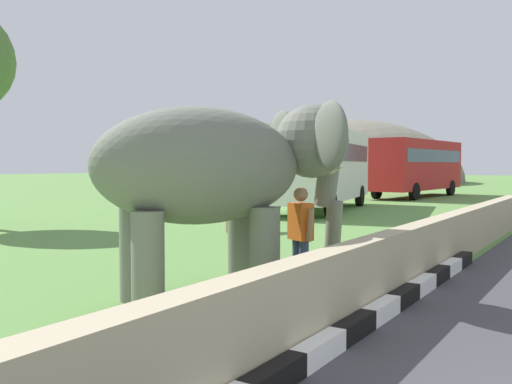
% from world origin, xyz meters
% --- Properties ---
extents(barrier_parapet, '(28.00, 0.36, 1.00)m').
position_xyz_m(barrier_parapet, '(2.00, 3.61, 0.50)').
color(barrier_parapet, tan).
rests_on(barrier_parapet, ground_plane).
extents(elephant, '(3.95, 3.57, 2.95)m').
position_xyz_m(elephant, '(2.59, 5.70, 1.94)').
color(elephant, slate).
rests_on(elephant, ground_plane).
extents(person_handler, '(0.40, 0.63, 1.66)m').
position_xyz_m(person_handler, '(3.70, 4.98, 0.93)').
color(person_handler, navy).
rests_on(person_handler, ground_plane).
extents(bus_white, '(10.03, 4.49, 3.50)m').
position_xyz_m(bus_white, '(18.02, 11.67, 2.08)').
color(bus_white, silver).
rests_on(bus_white, ground_plane).
extents(bus_red, '(9.98, 3.25, 3.50)m').
position_xyz_m(bus_red, '(30.32, 11.20, 2.08)').
color(bus_red, '#B21E1E').
rests_on(bus_red, ground_plane).
extents(cow_near, '(1.90, 1.15, 1.23)m').
position_xyz_m(cow_near, '(9.55, 10.09, 0.87)').
color(cow_near, tan).
rests_on(cow_near, ground_plane).
extents(hill_east, '(30.50, 24.40, 14.16)m').
position_xyz_m(hill_east, '(55.00, 26.13, 0.00)').
color(hill_east, slate).
rests_on(hill_east, ground_plane).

